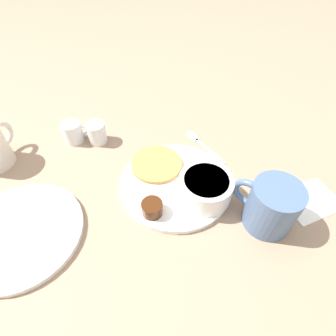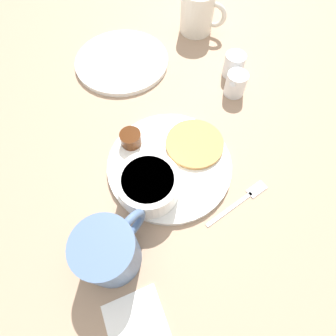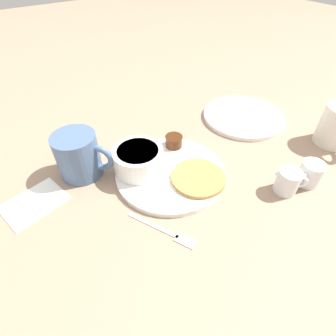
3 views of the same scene
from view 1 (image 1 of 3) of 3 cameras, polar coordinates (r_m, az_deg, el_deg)
ground_plane at (r=0.60m, az=1.61°, el=-3.78°), size 4.00×4.00×0.00m
plate at (r=0.60m, az=1.63°, el=-3.42°), size 0.25×0.25×0.01m
pancake_stack at (r=0.62m, az=-2.50°, el=0.88°), size 0.12×0.12×0.01m
bowl at (r=0.55m, az=8.14°, el=-4.13°), size 0.11×0.11×0.05m
syrup_cup at (r=0.54m, az=-3.47°, el=-8.68°), size 0.04×0.04×0.03m
butter_ramekin at (r=0.55m, az=9.14°, el=-6.69°), size 0.05×0.05×0.04m
coffee_mug at (r=0.54m, az=21.43°, el=-7.68°), size 0.11×0.12×0.10m
creamer_pitcher_near at (r=0.71m, az=-15.28°, el=7.41°), size 0.06×0.05×0.06m
creamer_pitcher_far at (r=0.74m, az=-19.95°, el=7.35°), size 0.07×0.05×0.06m
fork at (r=0.70m, az=7.24°, el=5.43°), size 0.08×0.14×0.00m
napkin at (r=0.65m, az=28.58°, el=-6.20°), size 0.14×0.11×0.00m
far_plate at (r=0.60m, az=-29.26°, el=-12.22°), size 0.24×0.24×0.01m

